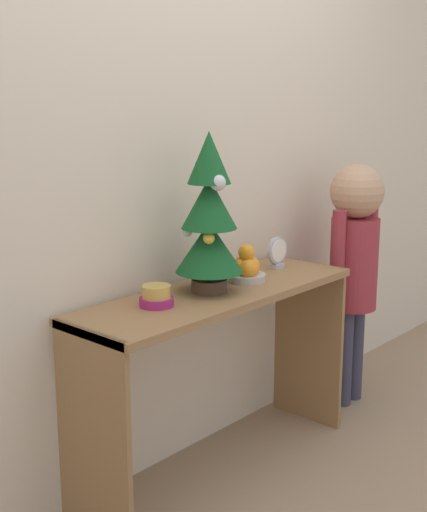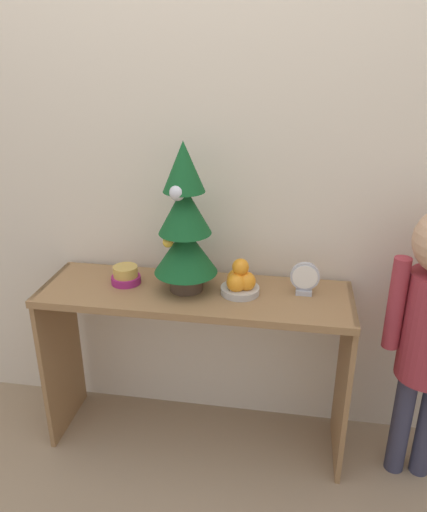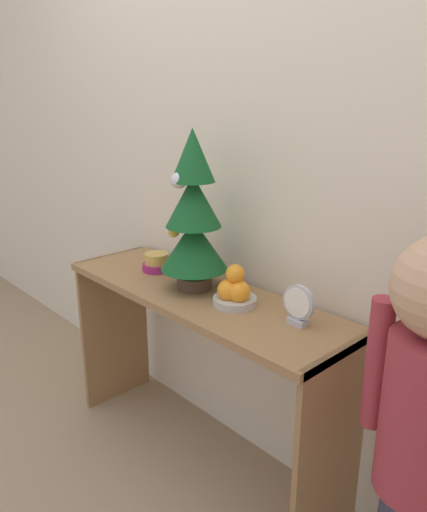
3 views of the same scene
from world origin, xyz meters
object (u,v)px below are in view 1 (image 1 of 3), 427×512
(child_figure, at_px, (354,251))
(singing_bowl, at_px, (156,297))
(mini_tree, at_px, (209,218))
(desk_clock, at_px, (277,253))
(fruit_bowl, at_px, (246,268))

(child_figure, bearing_deg, singing_bowl, 176.35)
(mini_tree, height_order, singing_bowl, mini_tree)
(child_figure, bearing_deg, desk_clock, 168.74)
(mini_tree, xyz_separation_m, fruit_bowl, (0.22, -0.00, -0.23))
(desk_clock, bearing_deg, fruit_bowl, -171.98)
(desk_clock, bearing_deg, singing_bowl, -178.58)
(child_figure, bearing_deg, mini_tree, 176.30)
(singing_bowl, height_order, desk_clock, desk_clock)
(mini_tree, xyz_separation_m, child_figure, (0.94, -0.06, -0.27))
(mini_tree, relative_size, desk_clock, 4.41)
(desk_clock, distance_m, child_figure, 0.49)
(singing_bowl, xyz_separation_m, desk_clock, (0.72, 0.02, 0.03))
(child_figure, bearing_deg, fruit_bowl, 175.34)
(fruit_bowl, distance_m, child_figure, 0.73)
(mini_tree, bearing_deg, desk_clock, 4.10)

